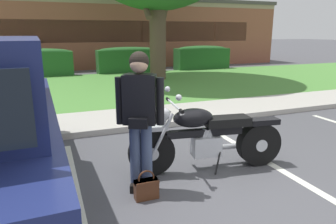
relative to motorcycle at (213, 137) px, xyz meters
The scene contains 13 objects.
ground_plane 0.96m from the motorcycle, 123.71° to the right, with size 140.00×140.00×0.00m, color #4C4C51.
curb_strip 2.26m from the motorcycle, 101.95° to the left, with size 60.00×0.20×0.12m, color #B7B2A8.
concrete_walk 3.09m from the motorcycle, 98.64° to the left, with size 60.00×1.50×0.08m, color #B7B2A8.
grass_lawn 7.34m from the motorcycle, 93.59° to the left, with size 60.00×7.08×0.06m, color #518E3D.
stall_stripe_0 2.04m from the motorcycle, 165.74° to the right, with size 0.12×4.40×0.01m, color silver.
stall_stripe_1 1.12m from the motorcycle, 28.91° to the right, with size 0.12×4.40×0.01m, color silver.
motorcycle is the anchor object (origin of this frame).
rider_person 1.26m from the motorcycle, 169.59° to the right, with size 0.53×0.39×1.70m.
handbag 1.28m from the motorcycle, 158.28° to the right, with size 0.28×0.13×0.36m.
hedge_center_left 11.34m from the motorcycle, 101.83° to the left, with size 2.78×0.90×1.24m.
hedge_center_right 11.22m from the motorcycle, 81.62° to the left, with size 2.95×0.90×1.24m.
hedge_right 12.43m from the motorcycle, 63.25° to the left, with size 2.85×0.90×1.24m.
brick_building 18.06m from the motorcycle, 94.90° to the left, with size 26.54×9.98×3.76m.
Camera 1 is at (-1.67, -2.95, 1.91)m, focal length 33.35 mm.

